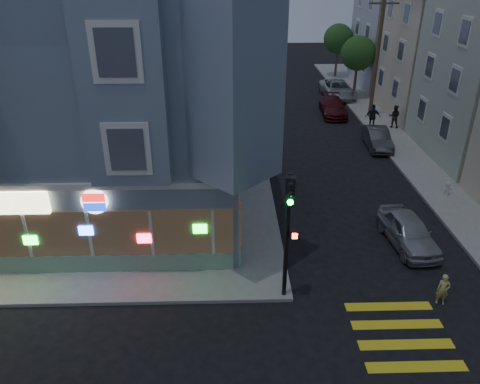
{
  "coord_description": "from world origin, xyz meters",
  "views": [
    {
      "loc": [
        0.6,
        -11.71,
        11.64
      ],
      "look_at": [
        1.1,
        5.42,
        2.94
      ],
      "focal_mm": 35.0,
      "sensor_mm": 36.0,
      "label": 1
    }
  ],
  "objects_px": {
    "parked_car_c": "(333,107)",
    "traffic_signal": "(289,218)",
    "street_tree_far": "(338,39)",
    "pedestrian_a": "(394,116)",
    "parked_car_d": "(338,89)",
    "fire_hydrant": "(448,188)",
    "parked_car_b": "(377,138)",
    "parked_car_a": "(408,231)",
    "utility_pole": "(377,57)",
    "running_child": "(443,290)",
    "street_tree_near": "(358,53)",
    "pedestrian_b": "(373,117)"
  },
  "relations": [
    {
      "from": "pedestrian_a",
      "to": "parked_car_a",
      "type": "distance_m",
      "value": 16.13
    },
    {
      "from": "parked_car_b",
      "to": "pedestrian_a",
      "type": "bearing_deg",
      "value": 60.71
    },
    {
      "from": "utility_pole",
      "to": "parked_car_d",
      "type": "xyz_separation_m",
      "value": [
        -1.3,
        6.1,
        -4.04
      ]
    },
    {
      "from": "utility_pole",
      "to": "pedestrian_a",
      "type": "xyz_separation_m",
      "value": [
        1.0,
        -2.71,
        -3.81
      ]
    },
    {
      "from": "street_tree_near",
      "to": "parked_car_d",
      "type": "height_order",
      "value": "street_tree_near"
    },
    {
      "from": "parked_car_a",
      "to": "parked_car_b",
      "type": "bearing_deg",
      "value": 74.85
    },
    {
      "from": "parked_car_a",
      "to": "parked_car_d",
      "type": "distance_m",
      "value": 24.41
    },
    {
      "from": "parked_car_a",
      "to": "pedestrian_a",
      "type": "bearing_deg",
      "value": 69.05
    },
    {
      "from": "parked_car_d",
      "to": "pedestrian_b",
      "type": "bearing_deg",
      "value": -88.88
    },
    {
      "from": "pedestrian_b",
      "to": "parked_car_d",
      "type": "relative_size",
      "value": 0.34
    },
    {
      "from": "running_child",
      "to": "traffic_signal",
      "type": "relative_size",
      "value": 0.25
    },
    {
      "from": "street_tree_far",
      "to": "pedestrian_b",
      "type": "xyz_separation_m",
      "value": [
        -0.9,
        -17.0,
        -2.87
      ]
    },
    {
      "from": "street_tree_far",
      "to": "traffic_signal",
      "type": "relative_size",
      "value": 1.05
    },
    {
      "from": "utility_pole",
      "to": "pedestrian_a",
      "type": "height_order",
      "value": "utility_pole"
    },
    {
      "from": "street_tree_near",
      "to": "fire_hydrant",
      "type": "bearing_deg",
      "value": -89.59
    },
    {
      "from": "street_tree_near",
      "to": "parked_car_d",
      "type": "distance_m",
      "value": 3.52
    },
    {
      "from": "utility_pole",
      "to": "parked_car_c",
      "type": "relative_size",
      "value": 1.93
    },
    {
      "from": "parked_car_c",
      "to": "traffic_signal",
      "type": "distance_m",
      "value": 23.82
    },
    {
      "from": "street_tree_near",
      "to": "parked_car_b",
      "type": "relative_size",
      "value": 1.34
    },
    {
      "from": "pedestrian_a",
      "to": "parked_car_b",
      "type": "relative_size",
      "value": 0.42
    },
    {
      "from": "utility_pole",
      "to": "parked_car_a",
      "type": "relative_size",
      "value": 2.21
    },
    {
      "from": "pedestrian_b",
      "to": "street_tree_near",
      "type": "bearing_deg",
      "value": -88.47
    },
    {
      "from": "utility_pole",
      "to": "parked_car_d",
      "type": "height_order",
      "value": "utility_pole"
    },
    {
      "from": "street_tree_near",
      "to": "traffic_signal",
      "type": "relative_size",
      "value": 1.05
    },
    {
      "from": "street_tree_far",
      "to": "pedestrian_b",
      "type": "relative_size",
      "value": 2.89
    },
    {
      "from": "parked_car_b",
      "to": "fire_hydrant",
      "type": "height_order",
      "value": "parked_car_b"
    },
    {
      "from": "street_tree_far",
      "to": "parked_car_c",
      "type": "bearing_deg",
      "value": -102.84
    },
    {
      "from": "fire_hydrant",
      "to": "pedestrian_b",
      "type": "bearing_deg",
      "value": 95.55
    },
    {
      "from": "traffic_signal",
      "to": "street_tree_far",
      "type": "bearing_deg",
      "value": 87.08
    },
    {
      "from": "parked_car_c",
      "to": "parked_car_a",
      "type": "bearing_deg",
      "value": -88.45
    },
    {
      "from": "parked_car_a",
      "to": "pedestrian_b",
      "type": "bearing_deg",
      "value": 74.83
    },
    {
      "from": "fire_hydrant",
      "to": "pedestrian_a",
      "type": "bearing_deg",
      "value": 86.57
    },
    {
      "from": "street_tree_near",
      "to": "pedestrian_a",
      "type": "distance_m",
      "value": 9.23
    },
    {
      "from": "parked_car_d",
      "to": "street_tree_near",
      "type": "bearing_deg",
      "value": -6.45
    },
    {
      "from": "traffic_signal",
      "to": "fire_hydrant",
      "type": "bearing_deg",
      "value": 52.01
    },
    {
      "from": "street_tree_far",
      "to": "pedestrian_a",
      "type": "bearing_deg",
      "value": -87.26
    },
    {
      "from": "street_tree_far",
      "to": "parked_car_b",
      "type": "xyz_separation_m",
      "value": [
        -1.5,
        -20.35,
        -3.28
      ]
    },
    {
      "from": "traffic_signal",
      "to": "street_tree_near",
      "type": "bearing_deg",
      "value": 83.08
    },
    {
      "from": "parked_car_c",
      "to": "street_tree_near",
      "type": "bearing_deg",
      "value": 63.05
    },
    {
      "from": "pedestrian_a",
      "to": "parked_car_b",
      "type": "height_order",
      "value": "pedestrian_a"
    },
    {
      "from": "pedestrian_a",
      "to": "parked_car_c",
      "type": "relative_size",
      "value": 0.36
    },
    {
      "from": "parked_car_d",
      "to": "fire_hydrant",
      "type": "xyz_separation_m",
      "value": [
        1.64,
        -19.81,
        -0.21
      ]
    },
    {
      "from": "street_tree_far",
      "to": "street_tree_near",
      "type": "bearing_deg",
      "value": -90.0
    },
    {
      "from": "fire_hydrant",
      "to": "street_tree_far",
      "type": "bearing_deg",
      "value": 90.29
    },
    {
      "from": "pedestrian_a",
      "to": "pedestrian_b",
      "type": "distance_m",
      "value": 1.73
    },
    {
      "from": "pedestrian_b",
      "to": "parked_car_c",
      "type": "bearing_deg",
      "value": -54.61
    },
    {
      "from": "traffic_signal",
      "to": "parked_car_b",
      "type": "bearing_deg",
      "value": 74.58
    },
    {
      "from": "parked_car_a",
      "to": "fire_hydrant",
      "type": "distance_m",
      "value": 5.86
    },
    {
      "from": "parked_car_a",
      "to": "parked_car_b",
      "type": "distance_m",
      "value": 12.06
    },
    {
      "from": "parked_car_d",
      "to": "parked_car_b",
      "type": "bearing_deg",
      "value": -92.65
    }
  ]
}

